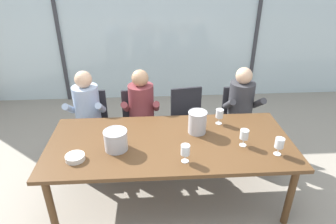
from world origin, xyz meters
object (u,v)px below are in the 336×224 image
(chair_near_curtain, at_px, (91,119))
(person_charcoal_jacket, at_px, (242,108))
(wine_glass_near_bucket, at_px, (220,114))
(person_maroon_top, at_px, (141,111))
(chair_left_of_center, at_px, (139,118))
(person_pale_blue_shirt, at_px, (86,112))
(wine_glass_by_left_taster, at_px, (185,151))
(ice_bucket_secondary, at_px, (116,140))
(wine_glass_center_pour, at_px, (280,143))
(chair_center, at_px, (188,116))
(ice_bucket_primary, at_px, (197,122))
(tasting_bowl, at_px, (75,158))
(chair_right_of_center, at_px, (238,115))
(dining_table, at_px, (170,146))
(wine_glass_by_right_taster, at_px, (244,135))

(chair_near_curtain, height_order, person_charcoal_jacket, person_charcoal_jacket)
(wine_glass_near_bucket, bearing_deg, person_maroon_top, 150.96)
(chair_left_of_center, distance_m, person_pale_blue_shirt, 0.68)
(chair_near_curtain, xyz_separation_m, person_maroon_top, (0.67, -0.12, 0.17))
(person_maroon_top, height_order, wine_glass_by_left_taster, person_maroon_top)
(ice_bucket_secondary, xyz_separation_m, wine_glass_center_pour, (1.52, -0.18, 0.02))
(chair_center, xyz_separation_m, person_maroon_top, (-0.61, -0.13, 0.17))
(person_charcoal_jacket, relative_size, ice_bucket_secondary, 5.15)
(chair_center, distance_m, person_maroon_top, 0.65)
(ice_bucket_primary, xyz_separation_m, wine_glass_center_pour, (0.70, -0.44, -0.00))
(person_pale_blue_shirt, height_order, person_charcoal_jacket, same)
(person_maroon_top, xyz_separation_m, tasting_bowl, (-0.58, -1.06, 0.09))
(chair_right_of_center, xyz_separation_m, wine_glass_by_left_taster, (-0.87, -1.26, 0.35))
(wine_glass_near_bucket, xyz_separation_m, wine_glass_center_pour, (0.43, -0.61, 0.00))
(chair_near_curtain, height_order, chair_left_of_center, same)
(chair_near_curtain, xyz_separation_m, chair_left_of_center, (0.63, -0.00, 0.00))
(chair_center, xyz_separation_m, tasting_bowl, (-1.19, -1.19, 0.26))
(chair_left_of_center, bearing_deg, dining_table, -77.67)
(ice_bucket_primary, height_order, tasting_bowl, ice_bucket_primary)
(dining_table, relative_size, wine_glass_center_pour, 14.14)
(chair_left_of_center, distance_m, wine_glass_near_bucket, 1.15)
(chair_left_of_center, distance_m, chair_center, 0.65)
(person_maroon_top, height_order, wine_glass_by_right_taster, person_maroon_top)
(person_pale_blue_shirt, bearing_deg, wine_glass_center_pour, -28.60)
(ice_bucket_secondary, bearing_deg, person_maroon_top, 76.45)
(chair_center, height_order, tasting_bowl, chair_center)
(chair_right_of_center, height_order, wine_glass_by_right_taster, wine_glass_by_right_taster)
(tasting_bowl, height_order, wine_glass_center_pour, wine_glass_center_pour)
(chair_near_curtain, distance_m, chair_center, 1.28)
(wine_glass_center_pour, bearing_deg, wine_glass_near_bucket, 125.23)
(wine_glass_near_bucket, bearing_deg, wine_glass_by_right_taster, -71.66)
(ice_bucket_secondary, relative_size, wine_glass_center_pour, 1.33)
(chair_left_of_center, bearing_deg, person_charcoal_jacket, -13.23)
(chair_near_curtain, height_order, chair_right_of_center, same)
(dining_table, xyz_separation_m, tasting_bowl, (-0.89, -0.25, 0.09))
(chair_center, height_order, wine_glass_near_bucket, wine_glass_near_bucket)
(tasting_bowl, bearing_deg, person_pale_blue_shirt, 95.44)
(person_maroon_top, height_order, wine_glass_near_bucket, person_maroon_top)
(chair_near_curtain, height_order, tasting_bowl, chair_near_curtain)
(dining_table, xyz_separation_m, chair_left_of_center, (-0.35, 0.93, -0.17))
(ice_bucket_primary, bearing_deg, wine_glass_near_bucket, 30.94)
(person_maroon_top, bearing_deg, ice_bucket_primary, -46.19)
(person_maroon_top, relative_size, wine_glass_by_right_taster, 6.83)
(ice_bucket_primary, relative_size, tasting_bowl, 1.36)
(dining_table, relative_size, chair_near_curtain, 2.83)
(person_pale_blue_shirt, height_order, wine_glass_near_bucket, person_pale_blue_shirt)
(wine_glass_by_left_taster, bearing_deg, dining_table, 108.45)
(tasting_bowl, height_order, wine_glass_by_right_taster, wine_glass_by_right_taster)
(person_charcoal_jacket, distance_m, wine_glass_center_pour, 1.11)
(chair_left_of_center, bearing_deg, person_pale_blue_shirt, -177.49)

